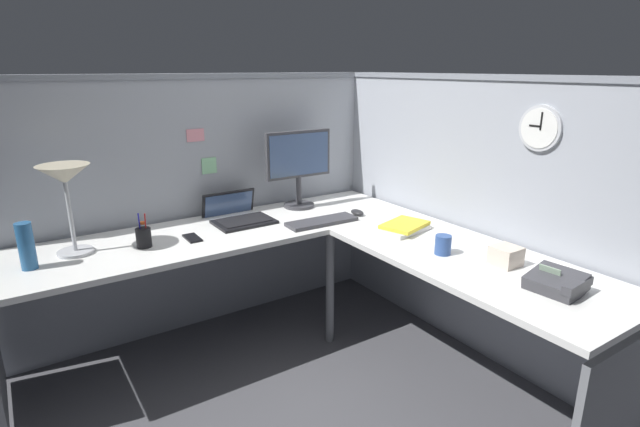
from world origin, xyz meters
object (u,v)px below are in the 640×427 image
Objects in this scene: office_phone at (558,283)px; coffee_mug at (443,245)px; monitor at (299,163)px; keyboard at (322,222)px; cell_phone at (192,238)px; pen_cup at (144,237)px; book_stack at (403,227)px; laptop at (237,215)px; thermos_flask at (26,246)px; tissue_box at (506,256)px; wall_clock at (541,128)px; desk_lamp_dome at (65,182)px; computer_mouse at (357,212)px.

coffee_mug is at bearing 97.88° from office_phone.
monitor is 1.15m from coffee_mug.
keyboard reaches higher than cell_phone.
book_stack is at bearing -22.70° from pen_cup.
coffee_mug is (0.96, -0.90, 0.04)m from cell_phone.
monitor is 1.71m from office_phone.
laptop is (-0.45, -0.03, -0.27)m from monitor.
book_stack is at bearing -16.66° from thermos_flask.
laptop is 1.25m from coffee_mug.
office_phone reaches higher than coffee_mug.
tissue_box is 0.64m from wall_clock.
desk_lamp_dome is 2.02× the size of thermos_flask.
tissue_box is (1.34, -1.17, -0.01)m from pen_cup.
laptop is 1.78m from office_phone.
coffee_mug is 0.72m from wall_clock.
wall_clock is (0.34, -0.55, 0.59)m from book_stack.
coffee_mug is at bearing 118.15° from tissue_box.
monitor is 0.53m from laptop.
desk_lamp_dome reaches higher than pen_cup.
pen_cup is 1.25× the size of cell_phone.
computer_mouse is (0.21, -0.36, -0.28)m from monitor.
laptop is at bearing 118.95° from tissue_box.
cell_phone is 1.31m from coffee_mug.
book_stack is (0.69, -0.71, -0.00)m from laptop.
office_phone reaches higher than cell_phone.
laptop is 3.68× the size of computer_mouse.
computer_mouse reaches higher than cell_phone.
tissue_box is (1.65, -1.27, -0.32)m from desk_lamp_dome.
wall_clock is at bearing -21.88° from coffee_mug.
coffee_mug is at bearing -70.95° from keyboard.
pen_cup is at bearing 146.28° from wall_clock.
pen_cup reaches higher than laptop.
office_phone is 1.00× the size of wall_clock.
keyboard is at bearing 130.40° from book_stack.
coffee_mug is (1.51, -1.01, -0.32)m from desk_lamp_dome.
thermos_flask is at bearing 175.43° from keyboard.
computer_mouse is at bearing 94.80° from tissue_box.
computer_mouse is 0.23× the size of desk_lamp_dome.
office_phone is 0.77m from wall_clock.
laptop reaches higher than keyboard.
desk_lamp_dome is 2.25m from office_phone.
thermos_flask reaches higher than book_stack.
computer_mouse is 0.58× the size of pen_cup.
cell_phone is at bearing 169.94° from keyboard.
thermos_flask is at bearing 163.34° from book_stack.
computer_mouse is 1.08× the size of coffee_mug.
wall_clock reaches higher than office_phone.
tissue_box is (0.29, -1.37, -0.25)m from monitor.
pen_cup is at bearing -0.01° from thermos_flask.
computer_mouse is (0.66, -0.33, -0.01)m from laptop.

